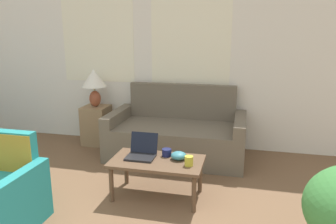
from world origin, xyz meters
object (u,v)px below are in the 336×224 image
Objects in this scene: table_lamp at (94,81)px; laptop at (142,152)px; coffee_table at (157,165)px; cup_yellow at (167,152)px; cup_navy at (189,161)px; snack_bowl at (179,156)px; couch at (177,136)px.

laptop is at bearing -49.08° from table_lamp.
cup_yellow reaches higher than coffee_table.
coffee_table is 9.41× the size of cup_yellow.
table_lamp reaches higher than laptop.
cup_navy is 0.18m from snack_bowl.
snack_bowl is at bearing -40.50° from table_lamp.
coffee_table is at bearing -117.98° from cup_yellow.
laptop is at bearing 162.17° from coffee_table.
table_lamp is 5.78× the size of cup_navy.
couch is 18.67× the size of cup_navy.
cup_yellow is (1.36, -1.22, -0.50)m from table_lamp.
snack_bowl is (0.14, -0.06, 0.00)m from cup_yellow.
cup_navy is at bearing -10.47° from coffee_table.
laptop reaches higher than cup_yellow.
snack_bowl reaches higher than cup_yellow.
couch is at bearing 91.74° from coffee_table.
cup_navy reaches higher than coffee_table.
cup_navy is (0.50, -0.12, -0.00)m from laptop.
cup_navy is 0.32m from cup_yellow.
coffee_table is 5.92× the size of snack_bowl.
cup_navy is at bearing -73.40° from couch.
laptop is at bearing -163.24° from cup_yellow.
cup_navy is (1.62, -1.41, -0.49)m from table_lamp.
couch is 1.29m from cup_navy.
cup_navy is at bearing -35.95° from cup_yellow.
snack_bowl is (0.24, -1.10, 0.16)m from couch.
couch is 1.05m from cup_yellow.
couch reaches higher than snack_bowl.
laptop reaches higher than snack_bowl.
couch is 1.13m from snack_bowl.
cup_navy is at bearing -40.93° from table_lamp.
couch is 3.23× the size of table_lamp.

